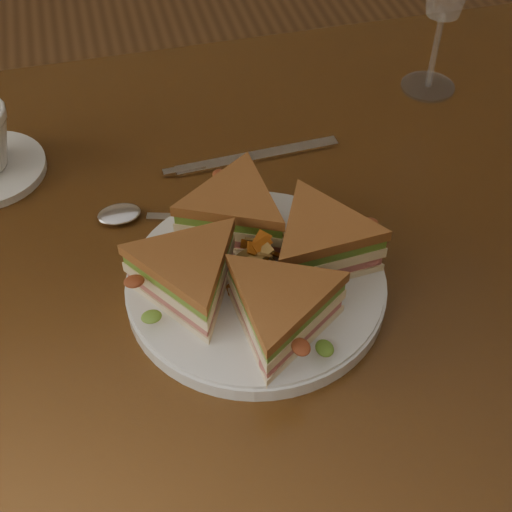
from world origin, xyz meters
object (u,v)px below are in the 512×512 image
object	(u,v)px
spoon	(140,216)
knife	(246,159)
table	(264,295)
plate	(256,285)
sandwich_wedges	(256,260)

from	to	relation	value
spoon	knife	bearing A→B (deg)	43.88
table	plate	size ratio (longest dim) A/B	4.69
table	knife	size ratio (longest dim) A/B	5.57
table	plate	world-z (taller)	plate
plate	sandwich_wedges	size ratio (longest dim) A/B	0.95
table	sandwich_wedges	bearing A→B (deg)	-110.93
table	knife	distance (m)	0.16
sandwich_wedges	knife	xyz separation A→B (m)	(0.04, 0.20, -0.04)
plate	sandwich_wedges	world-z (taller)	sandwich_wedges
table	sandwich_wedges	world-z (taller)	sandwich_wedges
sandwich_wedges	knife	bearing A→B (deg)	79.10
sandwich_wedges	spoon	xyz separation A→B (m)	(-0.10, 0.13, -0.04)
table	sandwich_wedges	size ratio (longest dim) A/B	4.44
table	spoon	bearing A→B (deg)	154.57
sandwich_wedges	table	bearing A→B (deg)	69.07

